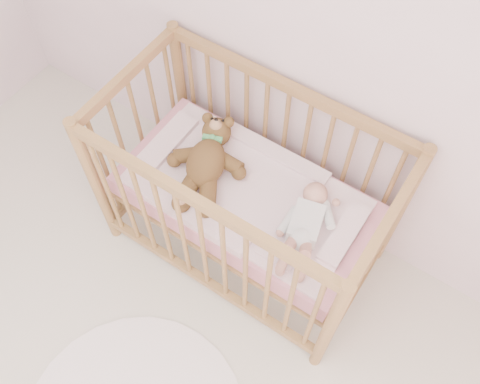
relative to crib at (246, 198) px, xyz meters
The scene contains 6 objects.
wall_back 0.94m from the crib, 77.54° to the left, with size 4.00×0.02×2.70m, color white.
crib is the anchor object (origin of this frame).
mattress 0.01m from the crib, ahead, with size 1.22×0.62×0.13m, color pink.
blanket 0.06m from the crib, ahead, with size 1.10×0.58×0.06m, color #F1A6B1, non-canonical shape.
baby 0.36m from the crib, ahead, with size 0.25×0.52×0.12m, color silver, non-canonical shape.
teddy_bear 0.26m from the crib, behind, with size 0.41×0.58×0.16m, color brown, non-canonical shape.
Camera 1 is at (0.63, 0.47, 2.73)m, focal length 40.00 mm.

